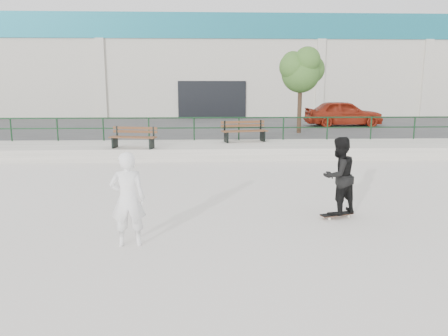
{
  "coord_description": "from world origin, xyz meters",
  "views": [
    {
      "loc": [
        -0.48,
        -8.62,
        2.96
      ],
      "look_at": [
        -0.04,
        2.0,
        0.92
      ],
      "focal_mm": 35.0,
      "sensor_mm": 36.0,
      "label": 1
    }
  ],
  "objects_px": {
    "bench_left": "(134,138)",
    "tree": "(301,69)",
    "skateboard": "(337,214)",
    "seated_skater": "(128,199)",
    "bench_right": "(244,131)",
    "red_car": "(343,113)",
    "standing_skater": "(339,176)"
  },
  "relations": [
    {
      "from": "bench_left",
      "to": "tree",
      "type": "xyz_separation_m",
      "value": [
        7.63,
        5.1,
        2.79
      ]
    },
    {
      "from": "skateboard",
      "to": "seated_skater",
      "type": "height_order",
      "value": "seated_skater"
    },
    {
      "from": "bench_right",
      "to": "red_car",
      "type": "bearing_deg",
      "value": 34.59
    },
    {
      "from": "bench_right",
      "to": "red_car",
      "type": "xyz_separation_m",
      "value": [
        6.5,
        6.87,
        0.32
      ]
    },
    {
      "from": "tree",
      "to": "skateboard",
      "type": "bearing_deg",
      "value": -98.28
    },
    {
      "from": "red_car",
      "to": "skateboard",
      "type": "xyz_separation_m",
      "value": [
        -5.23,
        -16.36,
        -1.19
      ]
    },
    {
      "from": "standing_skater",
      "to": "seated_skater",
      "type": "relative_size",
      "value": 0.98
    },
    {
      "from": "tree",
      "to": "seated_skater",
      "type": "xyz_separation_m",
      "value": [
        -6.25,
        -14.37,
        -2.81
      ]
    },
    {
      "from": "red_car",
      "to": "seated_skater",
      "type": "bearing_deg",
      "value": 150.6
    },
    {
      "from": "tree",
      "to": "red_car",
      "type": "relative_size",
      "value": 0.95
    },
    {
      "from": "bench_right",
      "to": "standing_skater",
      "type": "relative_size",
      "value": 1.18
    },
    {
      "from": "bench_right",
      "to": "seated_skater",
      "type": "bearing_deg",
      "value": -117.73
    },
    {
      "from": "red_car",
      "to": "tree",
      "type": "bearing_deg",
      "value": 135.22
    },
    {
      "from": "skateboard",
      "to": "seated_skater",
      "type": "distance_m",
      "value": 4.72
    },
    {
      "from": "seated_skater",
      "to": "bench_left",
      "type": "bearing_deg",
      "value": -86.37
    },
    {
      "from": "red_car",
      "to": "standing_skater",
      "type": "height_order",
      "value": "red_car"
    },
    {
      "from": "bench_right",
      "to": "skateboard",
      "type": "height_order",
      "value": "bench_right"
    },
    {
      "from": "red_car",
      "to": "standing_skater",
      "type": "bearing_deg",
      "value": 161.1
    },
    {
      "from": "red_car",
      "to": "seated_skater",
      "type": "height_order",
      "value": "red_car"
    },
    {
      "from": "bench_right",
      "to": "standing_skater",
      "type": "height_order",
      "value": "standing_skater"
    },
    {
      "from": "standing_skater",
      "to": "seated_skater",
      "type": "distance_m",
      "value": 4.65
    },
    {
      "from": "tree",
      "to": "seated_skater",
      "type": "relative_size",
      "value": 2.41
    },
    {
      "from": "bench_left",
      "to": "tree",
      "type": "relative_size",
      "value": 0.44
    },
    {
      "from": "tree",
      "to": "seated_skater",
      "type": "bearing_deg",
      "value": -113.49
    },
    {
      "from": "seated_skater",
      "to": "skateboard",
      "type": "bearing_deg",
      "value": -165.44
    },
    {
      "from": "bench_left",
      "to": "red_car",
      "type": "bearing_deg",
      "value": 50.11
    },
    {
      "from": "red_car",
      "to": "standing_skater",
      "type": "relative_size",
      "value": 2.59
    },
    {
      "from": "tree",
      "to": "bench_right",
      "type": "bearing_deg",
      "value": -133.21
    },
    {
      "from": "bench_right",
      "to": "skateboard",
      "type": "xyz_separation_m",
      "value": [
        1.28,
        -9.48,
        -0.88
      ]
    },
    {
      "from": "red_car",
      "to": "seated_skater",
      "type": "distance_m",
      "value": 20.32
    },
    {
      "from": "skateboard",
      "to": "red_car",
      "type": "bearing_deg",
      "value": 53.44
    },
    {
      "from": "bench_left",
      "to": "standing_skater",
      "type": "height_order",
      "value": "standing_skater"
    }
  ]
}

